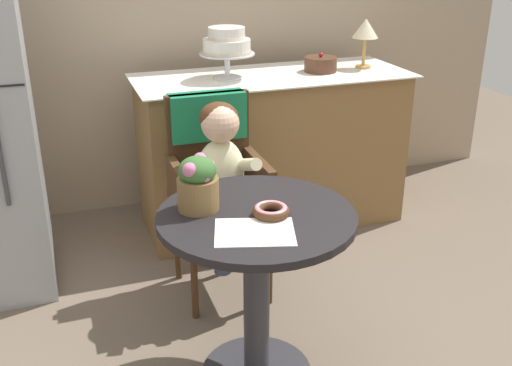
{
  "coord_description": "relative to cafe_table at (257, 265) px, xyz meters",
  "views": [
    {
      "loc": [
        -0.64,
        -1.83,
        1.65
      ],
      "look_at": [
        0.05,
        0.15,
        0.77
      ],
      "focal_mm": 42.25,
      "sensor_mm": 36.0,
      "label": 1
    }
  ],
  "objects": [
    {
      "name": "display_counter",
      "position": [
        0.55,
        1.3,
        -0.05
      ],
      "size": [
        1.56,
        0.62,
        0.9
      ],
      "color": "olive",
      "rests_on": "ground"
    },
    {
      "name": "donut_front",
      "position": [
        0.04,
        -0.04,
        0.23
      ],
      "size": [
        0.13,
        0.13,
        0.04
      ],
      "color": "#4C2D19",
      "rests_on": "cafe_table"
    },
    {
      "name": "flower_vase",
      "position": [
        -0.19,
        0.1,
        0.32
      ],
      "size": [
        0.15,
        0.15,
        0.2
      ],
      "color": "brown",
      "rests_on": "cafe_table"
    },
    {
      "name": "paper_napkin",
      "position": [
        -0.06,
        -0.14,
        0.21
      ],
      "size": [
        0.31,
        0.28,
        0.0
      ],
      "primitive_type": "cube",
      "rotation": [
        0.0,
        0.0,
        -0.29
      ],
      "color": "white",
      "rests_on": "cafe_table"
    },
    {
      "name": "wicker_chair",
      "position": [
        0.04,
        0.74,
        0.13
      ],
      "size": [
        0.42,
        0.45,
        0.95
      ],
      "rotation": [
        0.0,
        0.0,
        0.07
      ],
      "color": "#472D19",
      "rests_on": "ground"
    },
    {
      "name": "seated_child",
      "position": [
        0.04,
        0.58,
        0.17
      ],
      "size": [
        0.27,
        0.32,
        0.73
      ],
      "color": "beige",
      "rests_on": "ground"
    },
    {
      "name": "round_layer_cake",
      "position": [
        0.84,
        1.29,
        0.43
      ],
      "size": [
        0.19,
        0.19,
        0.11
      ],
      "color": "#4C2D1E",
      "rests_on": "display_counter"
    },
    {
      "name": "cafe_table",
      "position": [
        0.0,
        0.0,
        0.0
      ],
      "size": [
        0.72,
        0.72,
        0.72
      ],
      "color": "black",
      "rests_on": "ground"
    },
    {
      "name": "table_lamp",
      "position": [
        1.12,
        1.3,
        0.61
      ],
      "size": [
        0.15,
        0.15,
        0.28
      ],
      "color": "#B28C47",
      "rests_on": "display_counter"
    },
    {
      "name": "tiered_cake_stand",
      "position": [
        0.29,
        1.3,
        0.58
      ],
      "size": [
        0.3,
        0.3,
        0.28
      ],
      "color": "silver",
      "rests_on": "display_counter"
    }
  ]
}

